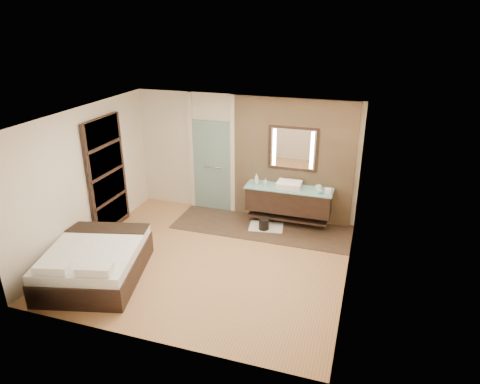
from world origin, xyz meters
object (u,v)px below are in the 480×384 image
(vanity, at_px, (289,200))
(mirror_unit, at_px, (293,149))
(waste_bin, at_px, (264,225))
(bed, at_px, (95,262))

(vanity, xyz_separation_m, mirror_unit, (0.00, 0.24, 1.07))
(vanity, distance_m, waste_bin, 0.76)
(bed, relative_size, waste_bin, 8.33)
(mirror_unit, relative_size, bed, 0.48)
(mirror_unit, xyz_separation_m, bed, (-2.75, -3.27, -1.35))
(mirror_unit, bearing_deg, waste_bin, -121.84)
(waste_bin, bearing_deg, mirror_unit, 58.16)
(mirror_unit, distance_m, waste_bin, 1.72)
(vanity, relative_size, waste_bin, 6.98)
(bed, distance_m, waste_bin, 3.49)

